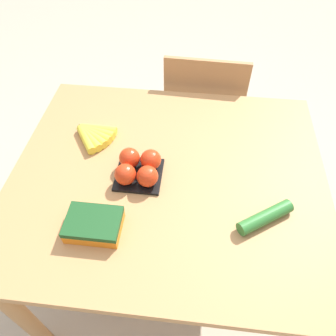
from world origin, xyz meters
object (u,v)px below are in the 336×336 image
(banana_bunch, at_px, (93,135))
(chair, at_px, (203,117))
(carrot_bag, at_px, (94,224))
(cucumber_near, at_px, (265,217))
(tomato_pack, at_px, (138,168))

(banana_bunch, bearing_deg, chair, 51.24)
(carrot_bag, distance_m, cucumber_near, 0.53)
(chair, xyz_separation_m, tomato_pack, (-0.22, -0.70, 0.34))
(banana_bunch, xyz_separation_m, carrot_bag, (0.11, -0.39, 0.01))
(chair, height_order, carrot_bag, chair)
(banana_bunch, bearing_deg, cucumber_near, -25.99)
(tomato_pack, bearing_deg, carrot_bag, -113.42)
(banana_bunch, height_order, carrot_bag, carrot_bag)
(tomato_pack, relative_size, cucumber_near, 0.88)
(chair, xyz_separation_m, banana_bunch, (-0.42, -0.53, 0.32))
(banana_bunch, xyz_separation_m, cucumber_near, (0.63, -0.31, 0.00))
(carrot_bag, xyz_separation_m, cucumber_near, (0.52, 0.09, -0.01))
(chair, bearing_deg, cucumber_near, 105.95)
(cucumber_near, bearing_deg, chair, 103.80)
(chair, bearing_deg, carrot_bag, 73.36)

